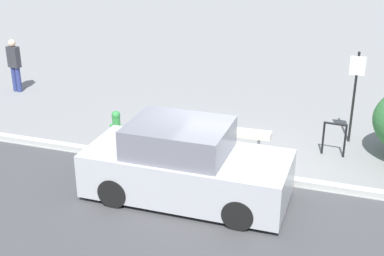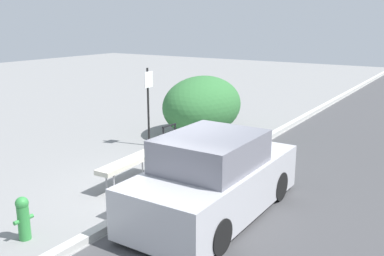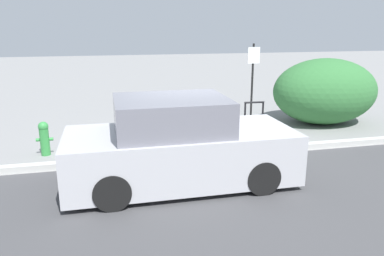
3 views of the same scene
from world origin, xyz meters
name	(u,v)px [view 2 (image 2 of 3)]	position (x,y,z in m)	size (l,w,h in m)	color
ground_plane	(176,191)	(0.00, 0.00, 0.00)	(60.00, 60.00, 0.00)	gray
curb	(176,188)	(0.00, 0.00, 0.07)	(60.00, 0.20, 0.13)	#B7B7B2
bench	(129,162)	(-0.21, 1.16, 0.50)	(1.87, 0.48, 0.56)	#99999E
bike_rack	(169,136)	(2.12, 1.71, 0.50)	(0.55, 0.09, 0.83)	black
sign_post	(148,100)	(2.43, 2.67, 1.38)	(0.36, 0.08, 2.30)	black
fire_hydrant	(23,217)	(-3.14, 0.92, 0.41)	(0.36, 0.22, 0.77)	#338C3F
shrub_hedge	(202,105)	(4.44, 2.06, 0.95)	(3.08, 2.28, 1.90)	#337038
parked_car_near	(214,179)	(-0.54, -1.26, 0.70)	(4.05, 1.77, 1.59)	black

